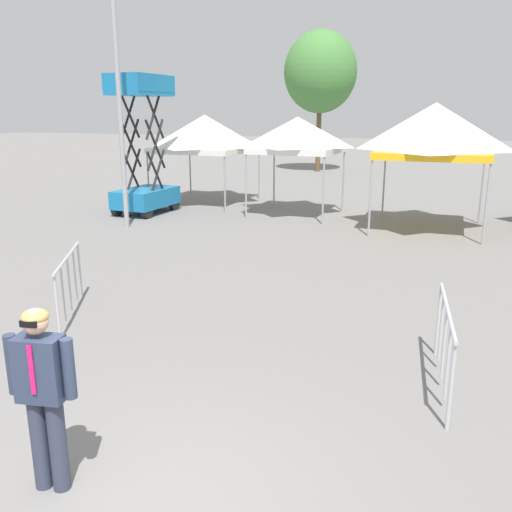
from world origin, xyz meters
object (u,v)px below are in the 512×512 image
at_px(tree_behind_tents_right, 320,72).
at_px(crowd_barrier_near_person, 68,274).
at_px(canopy_tent_behind_right, 205,134).
at_px(light_pole_near_lift, 115,29).
at_px(canopy_tent_right_of_center, 434,130).
at_px(scissor_lift, 145,174).
at_px(canopy_tent_behind_left, 297,135).
at_px(person_foreground, 43,387).
at_px(crowd_barrier_mid_lot, 445,332).

relative_size(tree_behind_tents_right, crowd_barrier_near_person, 4.26).
relative_size(canopy_tent_behind_right, light_pole_near_lift, 0.33).
relative_size(canopy_tent_right_of_center, scissor_lift, 0.80).
distance_m(canopy_tent_behind_left, crowd_barrier_near_person, 10.77).
distance_m(canopy_tent_behind_right, tree_behind_tents_right, 12.94).
distance_m(canopy_tent_right_of_center, light_pole_near_lift, 9.47).
bearing_deg(tree_behind_tents_right, light_pole_near_lift, -93.26).
bearing_deg(tree_behind_tents_right, canopy_tent_behind_right, -94.20).
height_order(canopy_tent_behind_right, light_pole_near_lift, light_pole_near_lift).
xyz_separation_m(canopy_tent_right_of_center, tree_behind_tents_right, (-7.51, 14.60, 2.67)).
distance_m(tree_behind_tents_right, crowd_barrier_near_person, 24.92).
bearing_deg(canopy_tent_right_of_center, light_pole_near_lift, -160.08).
height_order(canopy_tent_right_of_center, tree_behind_tents_right, tree_behind_tents_right).
height_order(canopy_tent_behind_right, canopy_tent_right_of_center, canopy_tent_right_of_center).
relative_size(canopy_tent_behind_left, tree_behind_tents_right, 0.41).
xyz_separation_m(person_foreground, crowd_barrier_mid_lot, (3.23, 3.38, -0.28)).
bearing_deg(scissor_lift, crowd_barrier_mid_lot, -41.26).
bearing_deg(person_foreground, crowd_barrier_near_person, 128.23).
xyz_separation_m(scissor_lift, crowd_barrier_mid_lot, (10.37, -9.09, -0.60)).
height_order(scissor_lift, crowd_barrier_near_person, scissor_lift).
bearing_deg(scissor_lift, light_pole_near_lift, -71.00).
bearing_deg(scissor_lift, crowd_barrier_near_person, -64.14).
bearing_deg(crowd_barrier_near_person, crowd_barrier_mid_lot, -1.91).
bearing_deg(canopy_tent_behind_right, canopy_tent_right_of_center, -13.62).
bearing_deg(crowd_barrier_mid_lot, crowd_barrier_near_person, 178.09).
height_order(crowd_barrier_mid_lot, crowd_barrier_near_person, same).
bearing_deg(scissor_lift, canopy_tent_right_of_center, 5.05).
xyz_separation_m(canopy_tent_behind_right, crowd_barrier_near_person, (3.44, -11.76, -1.86)).
bearing_deg(light_pole_near_lift, crowd_barrier_near_person, -61.96).
relative_size(person_foreground, crowd_barrier_near_person, 0.97).
distance_m(person_foreground, tree_behind_tents_right, 28.77).
bearing_deg(crowd_barrier_near_person, canopy_tent_behind_right, 106.33).
bearing_deg(person_foreground, tree_behind_tents_right, 100.84).
bearing_deg(light_pole_near_lift, tree_behind_tents_right, 86.74).
relative_size(canopy_tent_behind_left, crowd_barrier_mid_lot, 1.56).
bearing_deg(tree_behind_tents_right, crowd_barrier_near_person, -84.08).
relative_size(canopy_tent_behind_right, canopy_tent_right_of_center, 0.91).
xyz_separation_m(canopy_tent_right_of_center, crowd_barrier_mid_lot, (1.07, -9.92, -2.14)).
relative_size(canopy_tent_right_of_center, person_foreground, 2.06).
relative_size(canopy_tent_behind_right, person_foreground, 1.88).
xyz_separation_m(canopy_tent_behind_left, crowd_barrier_near_person, (-0.60, -10.58, -1.91)).
xyz_separation_m(tree_behind_tents_right, crowd_barrier_mid_lot, (8.58, -24.52, -4.82)).
distance_m(canopy_tent_right_of_center, crowd_barrier_near_person, 11.13).
bearing_deg(person_foreground, crowd_barrier_mid_lot, 46.27).
height_order(scissor_lift, light_pole_near_lift, light_pole_near_lift).
distance_m(person_foreground, light_pole_near_lift, 12.88).
height_order(canopy_tent_right_of_center, crowd_barrier_near_person, canopy_tent_right_of_center).
bearing_deg(canopy_tent_behind_right, person_foreground, -67.77).
height_order(scissor_lift, person_foreground, scissor_lift).
xyz_separation_m(canopy_tent_behind_left, scissor_lift, (-4.91, -1.69, -1.32)).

